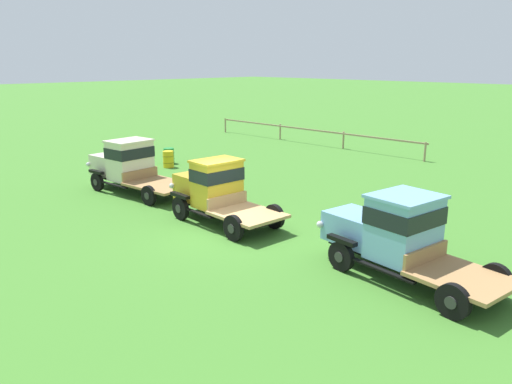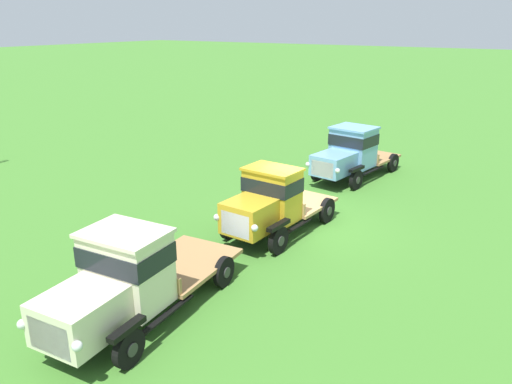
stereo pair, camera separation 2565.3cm
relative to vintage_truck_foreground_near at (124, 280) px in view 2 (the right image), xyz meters
The scene contains 4 objects.
ground_plane 7.24m from the vintage_truck_foreground_near, ahead, with size 240.00×240.00×0.00m, color #3D7528.
vintage_truck_foreground_near is the anchor object (origin of this frame).
vintage_truck_second_in_line 5.87m from the vintage_truck_foreground_near, ahead, with size 4.77×2.18×2.21m.
vintage_truck_midrow_center 12.82m from the vintage_truck_foreground_near, ahead, with size 5.39×2.54×2.24m.
Camera 2 is at (-13.55, -6.88, 6.45)m, focal length 35.00 mm.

